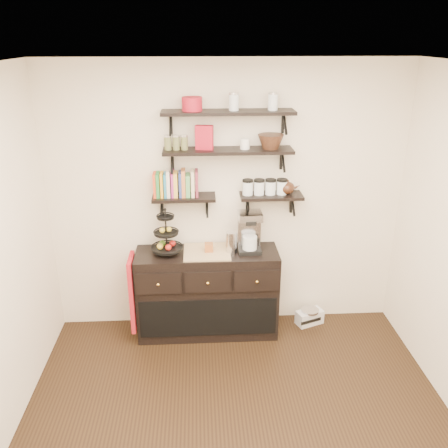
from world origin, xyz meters
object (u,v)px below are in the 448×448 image
fruit_stand (167,239)px  sideboard (207,292)px  coffee_maker (249,232)px  radio (310,316)px

fruit_stand → sideboard: bearing=-0.4°
coffee_maker → radio: bearing=1.7°
sideboard → coffee_maker: 0.77m
fruit_stand → radio: size_ratio=1.43×
fruit_stand → coffee_maker: (0.80, 0.02, 0.04)m
sideboard → fruit_stand: size_ratio=3.13×
coffee_maker → sideboard: bearing=-177.9°
sideboard → fruit_stand: (-0.38, 0.00, 0.60)m
fruit_stand → radio: bearing=2.5°
sideboard → fruit_stand: bearing=179.6°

